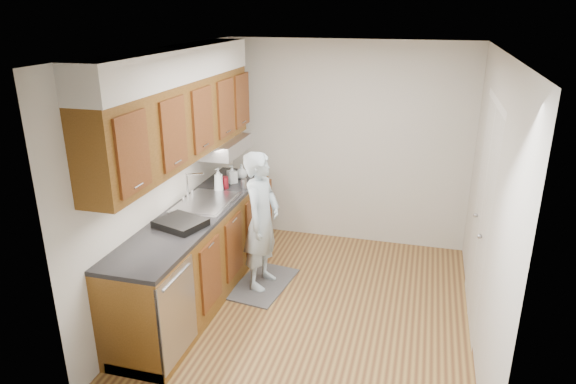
% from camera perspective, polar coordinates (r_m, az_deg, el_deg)
% --- Properties ---
extents(floor, '(3.50, 3.50, 0.00)m').
position_cam_1_polar(floor, '(5.28, 2.85, -12.77)').
color(floor, olive).
rests_on(floor, ground).
extents(ceiling, '(3.50, 3.50, 0.00)m').
position_cam_1_polar(ceiling, '(4.45, 3.42, 15.40)').
color(ceiling, white).
rests_on(ceiling, wall_left).
extents(wall_left, '(0.02, 3.50, 2.50)m').
position_cam_1_polar(wall_left, '(5.22, -13.19, 1.56)').
color(wall_left, beige).
rests_on(wall_left, floor).
extents(wall_right, '(0.02, 3.50, 2.50)m').
position_cam_1_polar(wall_right, '(4.67, 21.41, -1.56)').
color(wall_right, beige).
rests_on(wall_right, floor).
extents(wall_back, '(3.00, 0.02, 2.50)m').
position_cam_1_polar(wall_back, '(6.37, 6.48, 5.27)').
color(wall_back, beige).
rests_on(wall_back, floor).
extents(counter, '(0.64, 2.80, 1.30)m').
position_cam_1_polar(counter, '(5.38, -9.72, -6.40)').
color(counter, brown).
rests_on(counter, floor).
extents(upper_cabinets, '(0.47, 2.80, 1.21)m').
position_cam_1_polar(upper_cabinets, '(5.01, -11.86, 9.17)').
color(upper_cabinets, brown).
rests_on(upper_cabinets, wall_left).
extents(closet_door, '(0.02, 1.22, 2.05)m').
position_cam_1_polar(closet_door, '(5.02, 20.66, -2.72)').
color(closet_door, white).
rests_on(closet_door, wall_right).
extents(floor_mat, '(0.63, 0.94, 0.02)m').
position_cam_1_polar(floor_mat, '(5.67, -2.82, -10.15)').
color(floor_mat, '#5F5F61').
rests_on(floor_mat, floor).
extents(person, '(0.45, 0.63, 1.67)m').
position_cam_1_polar(person, '(5.30, -2.97, -2.21)').
color(person, '#A8BECC').
rests_on(person, floor_mat).
extents(soap_bottle_a, '(0.12, 0.12, 0.27)m').
position_cam_1_polar(soap_bottle_a, '(5.63, -7.73, 1.36)').
color(soap_bottle_a, silver).
rests_on(soap_bottle_a, counter).
extents(soap_bottle_b, '(0.14, 0.14, 0.21)m').
position_cam_1_polar(soap_bottle_b, '(5.89, -6.23, 2.01)').
color(soap_bottle_b, silver).
rests_on(soap_bottle_b, counter).
extents(soap_bottle_c, '(0.18, 0.18, 0.17)m').
position_cam_1_polar(soap_bottle_c, '(6.04, -5.18, 2.28)').
color(soap_bottle_c, silver).
rests_on(soap_bottle_c, counter).
extents(soda_can, '(0.09, 0.09, 0.13)m').
position_cam_1_polar(soda_can, '(5.74, -7.00, 1.05)').
color(soda_can, '#B11E2D').
rests_on(soda_can, counter).
extents(steel_can, '(0.08, 0.08, 0.11)m').
position_cam_1_polar(steel_can, '(5.70, -4.93, 0.91)').
color(steel_can, '#A5A5AA').
rests_on(steel_can, counter).
extents(dish_rack, '(0.50, 0.46, 0.07)m').
position_cam_1_polar(dish_rack, '(4.83, -11.85, -3.40)').
color(dish_rack, black).
rests_on(dish_rack, counter).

